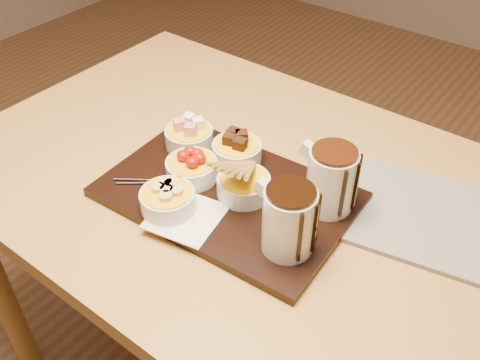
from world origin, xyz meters
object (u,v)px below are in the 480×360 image
Objects in this scene: dining_table at (245,213)px; bowl_strawberries at (192,169)px; pitcher_dark_chocolate at (289,221)px; newspaper at (423,216)px; serving_board at (227,194)px; pitcher_milk_chocolate at (331,181)px.

bowl_strawberries is (-0.07, -0.08, 0.14)m from dining_table.
newspaper is (0.15, 0.22, -0.07)m from pitcher_dark_chocolate.
dining_table is 0.17m from bowl_strawberries.
dining_table is at bearing 49.22° from bowl_strawberries.
bowl_strawberries is at bearing -176.42° from serving_board.
bowl_strawberries is 0.84× the size of pitcher_dark_chocolate.
bowl_strawberries is at bearing 167.35° from pitcher_dark_chocolate.
pitcher_milk_chocolate is (0.18, 0.01, 0.18)m from dining_table.
dining_table is 0.36m from newspaper.
pitcher_dark_chocolate is (0.17, -0.05, 0.07)m from serving_board.
pitcher_milk_chocolate reaches higher than dining_table.
pitcher_dark_chocolate is 0.13m from pitcher_milk_chocolate.
newspaper is (0.40, 0.18, -0.03)m from bowl_strawberries.
pitcher_dark_chocolate reaches higher than newspaper.
dining_table is 3.86× the size of newspaper.
newspaper is at bearing 24.71° from bowl_strawberries.
serving_board is 3.87× the size of pitcher_milk_chocolate.
newspaper is (0.33, 0.10, 0.10)m from dining_table.
pitcher_milk_chocolate reaches higher than newspaper.
bowl_strawberries is 0.25m from pitcher_dark_chocolate.
bowl_strawberries reaches higher than serving_board.
pitcher_milk_chocolate is at bearing 19.52° from bowl_strawberries.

